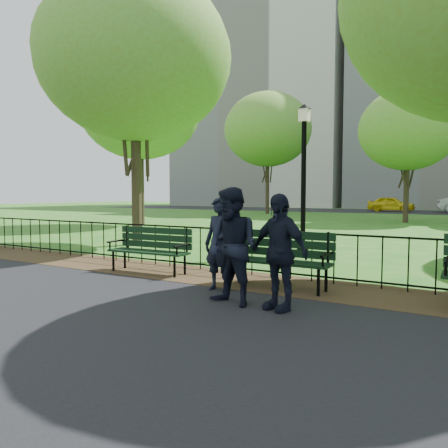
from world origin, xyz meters
The scene contains 17 objects.
ground centered at (0.00, 0.00, 0.00)m, with size 120.00×120.00×0.00m, color #20671B.
asphalt_path centered at (0.00, -3.40, 0.01)m, with size 60.00×9.20×0.01m, color black.
dirt_strip centered at (0.00, 1.50, 0.01)m, with size 60.00×1.60×0.01m, color #3E2F19.
far_street centered at (0.00, 35.00, 0.01)m, with size 70.00×9.00×0.01m, color black.
iron_fence centered at (0.00, 2.00, 0.50)m, with size 24.06×0.06×1.00m.
apartment_west centered at (-22.00, 48.00, 13.00)m, with size 22.00×15.00×26.00m, color silver.
park_bench_main centered at (-0.08, 1.18, 0.65)m, with size 1.97×0.57×1.04m.
park_bench_left_a centered at (-2.48, 1.26, 0.56)m, with size 1.75×0.62×0.98m.
lamppost centered at (-0.86, 5.37, 2.11)m, with size 0.35×0.35×3.88m.
tree_near_w centered at (-6.02, 4.71, 5.64)m, with size 5.83×5.83×8.12m.
tree_mid_w centered at (-11.67, 11.23, 5.84)m, with size 6.03×6.03×8.41m.
tree_far_c centered at (-0.58, 20.07, 5.03)m, with size 5.20×5.20×7.25m.
tree_far_w centered at (-11.52, 25.53, 6.52)m, with size 6.74×6.74×9.39m.
person_left centered at (-0.44, 0.56, 0.77)m, with size 0.55×0.36×1.51m, color black.
person_mid centered at (0.21, -0.14, 0.84)m, with size 0.81×0.42×1.66m, color black.
person_right centered at (0.86, -0.03, 0.80)m, with size 0.92×0.38×1.58m, color black.
taxi centered at (-3.95, 34.63, 0.67)m, with size 1.56×3.89×1.32m, color yellow.
Camera 1 is at (3.25, -5.39, 1.58)m, focal length 35.00 mm.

